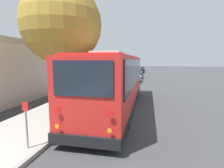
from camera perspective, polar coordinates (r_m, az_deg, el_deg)
name	(u,v)px	position (r m, az deg, el deg)	size (l,w,h in m)	color
ground_plane	(120,116)	(9.62, 2.65, -10.33)	(160.00, 160.00, 0.00)	#3D3D3F
sidewalk_slab	(60,110)	(10.76, -16.69, -8.26)	(80.00, 3.18, 0.15)	#A3A099
curb_strip	(87,112)	(10.08, -8.31, -9.10)	(80.00, 0.14, 0.15)	gray
shuttle_bus	(116,79)	(10.65, 1.22, 1.50)	(11.18, 2.72, 3.40)	red
parked_sedan_white	(133,78)	(23.59, 6.94, 1.92)	(4.70, 2.01, 1.28)	silver
parked_sedan_navy	(137,75)	(29.33, 8.02, 3.02)	(4.57, 1.82, 1.26)	#19234C
parked_sedan_tan	(138,72)	(36.43, 8.43, 3.99)	(4.20, 1.92, 1.32)	tan
parked_sedan_black	(140,70)	(43.16, 9.24, 4.56)	(4.17, 1.79, 1.33)	black
parked_sedan_gray	(141,69)	(48.71, 9.46, 4.88)	(4.49, 1.92, 1.26)	slate
street_tree	(63,20)	(11.07, -15.84, 19.59)	(4.55, 4.55, 7.81)	brown
sign_post_near	(26,125)	(6.37, -26.16, -11.87)	(0.06, 0.22, 1.52)	gray
sign_post_far	(55,112)	(7.72, -18.20, -8.83)	(0.06, 0.06, 1.37)	gray
fire_hydrant	(112,83)	(18.41, 0.08, 0.20)	(0.22, 0.22, 0.81)	#99999E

